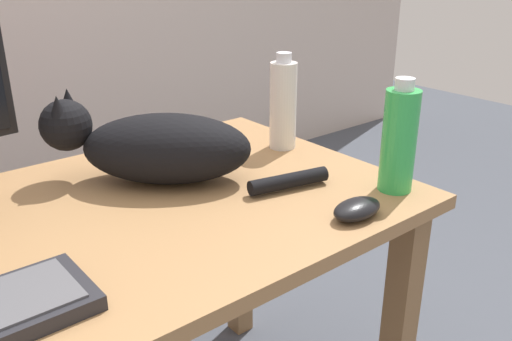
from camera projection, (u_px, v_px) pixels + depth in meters
desk at (83, 276)px, 1.04m from camera, size 1.33×0.72×0.71m
office_chair at (13, 236)px, 1.66m from camera, size 0.50×0.48×0.88m
cat at (156, 146)px, 1.17m from camera, size 0.48×0.43×0.20m
computer_mouse at (357, 209)px, 1.03m from camera, size 0.11×0.06×0.04m
water_bottle at (399, 140)px, 1.12m from camera, size 0.07×0.07×0.24m
spray_bottle at (283, 104)px, 1.36m from camera, size 0.07×0.07×0.24m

